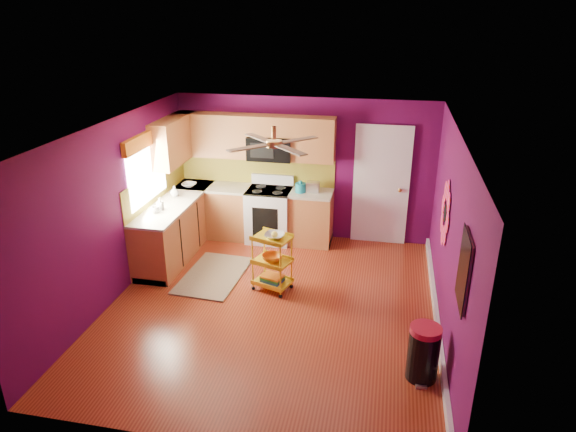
# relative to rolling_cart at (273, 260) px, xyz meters

# --- Properties ---
(ground) EXTENTS (5.00, 5.00, 0.00)m
(ground) POSITION_rel_rolling_cart_xyz_m (0.10, -0.47, -0.49)
(ground) COLOR maroon
(ground) RESTS_ON ground
(room_envelope) EXTENTS (4.54, 5.04, 2.52)m
(room_envelope) POSITION_rel_rolling_cart_xyz_m (0.13, -0.47, 1.15)
(room_envelope) COLOR #510940
(room_envelope) RESTS_ON ground
(lower_cabinets) EXTENTS (2.81, 2.31, 0.94)m
(lower_cabinets) POSITION_rel_rolling_cart_xyz_m (-1.24, 1.35, -0.05)
(lower_cabinets) COLOR brown
(lower_cabinets) RESTS_ON ground
(electric_range) EXTENTS (0.76, 0.66, 1.13)m
(electric_range) POSITION_rel_rolling_cart_xyz_m (-0.45, 1.71, -0.00)
(electric_range) COLOR white
(electric_range) RESTS_ON ground
(upper_cabinetry) EXTENTS (2.80, 2.30, 1.26)m
(upper_cabinetry) POSITION_rel_rolling_cart_xyz_m (-1.14, 1.71, 1.31)
(upper_cabinetry) COLOR brown
(upper_cabinetry) RESTS_ON ground
(left_window) EXTENTS (0.08, 1.35, 1.08)m
(left_window) POSITION_rel_rolling_cart_xyz_m (-2.12, 0.58, 1.25)
(left_window) COLOR white
(left_window) RESTS_ON ground
(panel_door) EXTENTS (0.95, 0.11, 2.15)m
(panel_door) POSITION_rel_rolling_cart_xyz_m (1.45, 2.00, 0.54)
(panel_door) COLOR white
(panel_door) RESTS_ON ground
(right_wall_art) EXTENTS (0.04, 2.74, 1.04)m
(right_wall_art) POSITION_rel_rolling_cart_xyz_m (2.33, -0.81, 0.96)
(right_wall_art) COLOR black
(right_wall_art) RESTS_ON ground
(ceiling_fan) EXTENTS (1.01, 1.01, 0.26)m
(ceiling_fan) POSITION_rel_rolling_cart_xyz_m (0.10, -0.27, 1.80)
(ceiling_fan) COLOR #BF8C3F
(ceiling_fan) RESTS_ON ground
(shag_rug) EXTENTS (0.94, 1.45, 0.02)m
(shag_rug) POSITION_rel_rolling_cart_xyz_m (-0.99, 0.21, -0.47)
(shag_rug) COLOR black
(shag_rug) RESTS_ON ground
(rolling_cart) EXTENTS (0.62, 0.53, 0.95)m
(rolling_cart) POSITION_rel_rolling_cart_xyz_m (0.00, 0.00, 0.00)
(rolling_cart) COLOR yellow
(rolling_cart) RESTS_ON ground
(trash_can) EXTENTS (0.40, 0.41, 0.67)m
(trash_can) POSITION_rel_rolling_cart_xyz_m (2.08, -1.58, -0.15)
(trash_can) COLOR black
(trash_can) RESTS_ON ground
(teal_kettle) EXTENTS (0.18, 0.18, 0.21)m
(teal_kettle) POSITION_rel_rolling_cart_xyz_m (0.11, 1.70, 0.54)
(teal_kettle) COLOR teal
(teal_kettle) RESTS_ON lower_cabinets
(toaster) EXTENTS (0.22, 0.15, 0.18)m
(toaster) POSITION_rel_rolling_cart_xyz_m (0.31, 1.75, 0.54)
(toaster) COLOR beige
(toaster) RESTS_ON lower_cabinets
(soap_bottle_a) EXTENTS (0.09, 0.09, 0.20)m
(soap_bottle_a) POSITION_rel_rolling_cart_xyz_m (-1.90, 0.46, 0.55)
(soap_bottle_a) COLOR #EA3F72
(soap_bottle_a) RESTS_ON lower_cabinets
(soap_bottle_b) EXTENTS (0.15, 0.15, 0.19)m
(soap_bottle_b) POSITION_rel_rolling_cart_xyz_m (-1.92, 1.07, 0.55)
(soap_bottle_b) COLOR white
(soap_bottle_b) RESTS_ON lower_cabinets
(counter_dish) EXTENTS (0.24, 0.24, 0.06)m
(counter_dish) POSITION_rel_rolling_cart_xyz_m (-1.88, 1.61, 0.48)
(counter_dish) COLOR white
(counter_dish) RESTS_ON lower_cabinets
(counter_cup) EXTENTS (0.13, 0.13, 0.10)m
(counter_cup) POSITION_rel_rolling_cart_xyz_m (-1.93, 0.33, 0.50)
(counter_cup) COLOR white
(counter_cup) RESTS_ON lower_cabinets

